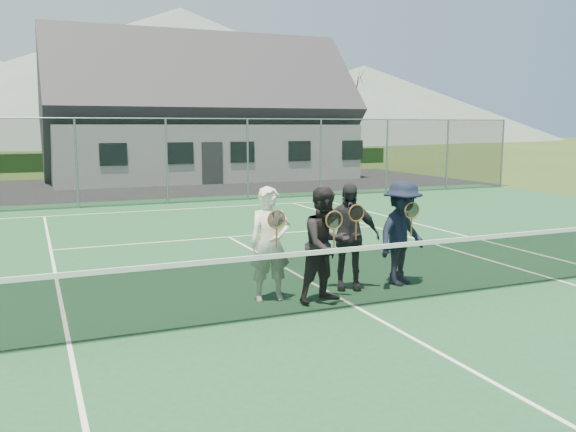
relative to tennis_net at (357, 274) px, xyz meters
name	(u,v)px	position (x,y,z in m)	size (l,w,h in m)	color
ground	(138,187)	(0.00, 20.00, -0.54)	(220.00, 220.00, 0.00)	#2E4418
court_surface	(356,308)	(0.00, 0.00, -0.53)	(30.00, 30.00, 0.02)	#1C4C2B
tarmac_carpark	(42,191)	(-4.00, 20.00, -0.53)	(40.00, 12.00, 0.01)	black
hedge_row	(106,161)	(0.00, 32.00, 0.01)	(40.00, 1.20, 1.10)	black
hill_centre	(182,76)	(20.00, 95.00, 10.46)	(120.00, 120.00, 22.00)	#576960
hill_east	(364,103)	(55.00, 95.00, 6.46)	(90.00, 90.00, 14.00)	#54655A
court_markings	(356,307)	(0.00, 0.00, -0.51)	(11.03, 23.83, 0.01)	white
tennis_net	(357,274)	(0.00, 0.00, 0.00)	(11.68, 0.08, 1.10)	slate
perimeter_fence	(167,161)	(0.00, 13.50, 0.99)	(30.07, 0.07, 3.02)	slate
clubhouse	(199,102)	(4.00, 24.00, 3.45)	(15.60, 8.20, 7.70)	silver
tree_c	(132,78)	(2.00, 33.00, 5.25)	(3.20, 3.20, 7.77)	#3B2915
tree_d	(276,82)	(12.00, 33.00, 5.25)	(3.20, 3.20, 7.77)	#3B2215
tree_e	(351,84)	(18.00, 33.00, 5.25)	(3.20, 3.20, 7.77)	#341D13
player_a	(270,244)	(-1.05, 0.91, 0.38)	(0.71, 0.54, 1.80)	white
player_b	(326,245)	(-0.28, 0.49, 0.38)	(0.99, 0.84, 1.80)	black
player_c	(348,236)	(0.40, 1.02, 0.38)	(1.14, 0.80, 1.80)	#242429
player_d	(402,233)	(1.40, 0.91, 0.38)	(1.33, 1.07, 1.80)	black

